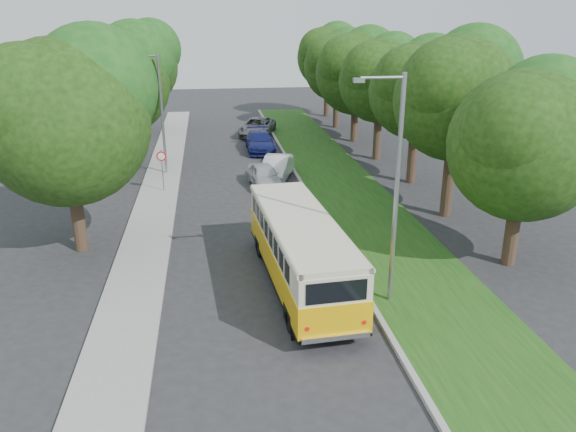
{
  "coord_description": "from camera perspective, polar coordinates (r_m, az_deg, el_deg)",
  "views": [
    {
      "loc": [
        -1.78,
        -19.58,
        9.68
      ],
      "look_at": [
        1.43,
        2.91,
        1.5
      ],
      "focal_mm": 35.0,
      "sensor_mm": 36.0,
      "label": 1
    }
  ],
  "objects": [
    {
      "name": "curb",
      "position": [
        26.93,
        3.95,
        -1.14
      ],
      "size": [
        0.2,
        70.0,
        0.15
      ],
      "primitive_type": "cube",
      "color": "gray",
      "rests_on": "ground"
    },
    {
      "name": "grass_verge",
      "position": [
        27.5,
        8.75,
        -0.9
      ],
      "size": [
        4.5,
        70.0,
        0.13
      ],
      "primitive_type": "cube",
      "color": "#1C4512",
      "rests_on": "ground"
    },
    {
      "name": "car_white",
      "position": [
        34.88,
        -1.16,
        4.92
      ],
      "size": [
        2.8,
        4.64,
        1.44
      ],
      "primitive_type": "imported",
      "rotation": [
        0.0,
        0.0,
        -0.31
      ],
      "color": "silver",
      "rests_on": "ground"
    },
    {
      "name": "car_grey",
      "position": [
        48.04,
        -3.14,
        9.04
      ],
      "size": [
        3.89,
        5.72,
        1.45
      ],
      "primitive_type": "imported",
      "rotation": [
        0.0,
        0.0,
        -0.31
      ],
      "color": "#5C5E63",
      "rests_on": "ground"
    },
    {
      "name": "car_blue",
      "position": [
        42.31,
        -2.86,
        7.56
      ],
      "size": [
        2.06,
        5.0,
        1.45
      ],
      "primitive_type": "imported",
      "rotation": [
        0.0,
        0.0,
        -0.01
      ],
      "color": "navy",
      "rests_on": "ground"
    },
    {
      "name": "sidewalk",
      "position": [
        26.57,
        -14.08,
        -2.05
      ],
      "size": [
        2.2,
        70.0,
        0.12
      ],
      "primitive_type": "cube",
      "color": "gray",
      "rests_on": "ground"
    },
    {
      "name": "warning_sign",
      "position": [
        32.66,
        -12.69,
        5.2
      ],
      "size": [
        0.56,
        0.1,
        2.5
      ],
      "color": "gray",
      "rests_on": "ground"
    },
    {
      "name": "car_silver",
      "position": [
        33.35,
        -2.42,
        4.12
      ],
      "size": [
        2.06,
        4.11,
        1.34
      ],
      "primitive_type": "imported",
      "rotation": [
        0.0,
        0.0,
        0.12
      ],
      "color": "#BBBABF",
      "rests_on": "ground"
    },
    {
      "name": "lamppost_near",
      "position": [
        18.86,
        10.75,
        3.09
      ],
      "size": [
        1.71,
        0.16,
        8.0
      ],
      "color": "gray",
      "rests_on": "ground"
    },
    {
      "name": "ground",
      "position": [
        21.92,
        -2.64,
        -6.43
      ],
      "size": [
        120.0,
        120.0,
        0.0
      ],
      "primitive_type": "plane",
      "color": "#272729",
      "rests_on": "ground"
    },
    {
      "name": "vintage_bus",
      "position": [
        20.81,
        1.27,
        -3.68
      ],
      "size": [
        3.04,
        9.5,
        2.78
      ],
      "primitive_type": null,
      "rotation": [
        0.0,
        0.0,
        0.07
      ],
      "color": "#FFBA08",
      "rests_on": "ground"
    },
    {
      "name": "lamppost_far",
      "position": [
        36.13,
        -12.86,
        10.46
      ],
      "size": [
        1.71,
        0.16,
        7.5
      ],
      "color": "gray",
      "rests_on": "ground"
    },
    {
      "name": "treeline",
      "position": [
        38.08,
        -0.65,
        14.15
      ],
      "size": [
        24.27,
        41.91,
        9.46
      ],
      "color": "#332319",
      "rests_on": "ground"
    }
  ]
}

